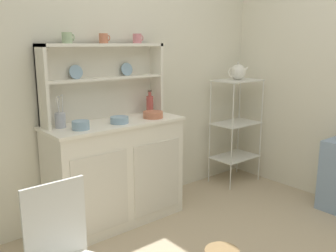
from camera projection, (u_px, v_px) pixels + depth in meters
The scene contains 13 objects.
wall_back at pixel (118, 70), 3.18m from camera, with size 3.84×0.05×2.50m, color silver.
hutch_cabinet at pixel (116, 171), 3.04m from camera, with size 1.13×0.45×0.86m.
hutch_shelf_unit at pixel (103, 75), 2.98m from camera, with size 1.06×0.18×0.61m.
bakers_rack at pixel (236, 120), 3.89m from camera, with size 0.49×0.33×1.10m.
cup_sage_0 at pixel (67, 38), 2.70m from camera, with size 0.09×0.08×0.08m.
cup_terracotta_1 at pixel (104, 38), 2.89m from camera, with size 0.08×0.07×0.08m.
cup_rose_2 at pixel (137, 38), 3.09m from camera, with size 0.09×0.07×0.08m.
bowl_mixing_large at pixel (81, 125), 2.67m from camera, with size 0.13×0.13×0.06m, color #8EB2D1.
bowl_floral_medium at pixel (119, 120), 2.88m from camera, with size 0.14×0.14×0.05m, color #8EB2D1.
bowl_cream_small at pixel (153, 115), 3.09m from camera, with size 0.17×0.17×0.05m, color #C67556.
jam_bottle at pixel (150, 104), 3.25m from camera, with size 0.06×0.06×0.21m.
utensil_jar at pixel (60, 120), 2.73m from camera, with size 0.08×0.08×0.25m.
porcelain_teapot at pixel (238, 72), 3.78m from camera, with size 0.25×0.16×0.18m.
Camera 1 is at (-1.72, -1.12, 1.48)m, focal length 39.38 mm.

